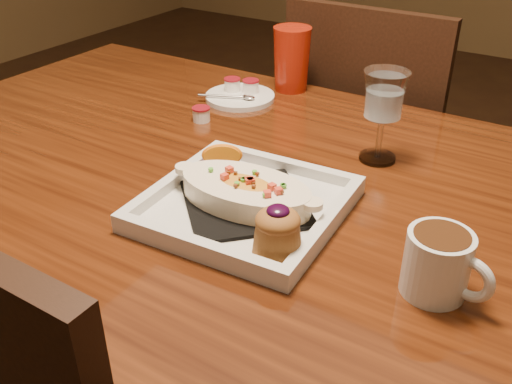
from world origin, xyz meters
The scene contains 8 objects.
table centered at (0.00, 0.00, 0.65)m, with size 1.50×0.90×0.75m.
chair_far centered at (0.00, 0.63, 0.51)m, with size 0.42×0.42×0.93m.
plate centered at (0.08, -0.10, 0.78)m, with size 0.30×0.30×0.08m.
coffee_mug centered at (0.37, -0.13, 0.80)m, with size 0.11×0.08×0.09m.
goblet centered at (0.18, 0.17, 0.86)m, with size 0.08×0.08×0.16m.
saucer centered at (-0.20, 0.29, 0.76)m, with size 0.15×0.15×0.10m.
creamer_loose centered at (-0.19, 0.14, 0.76)m, with size 0.04×0.04×0.03m.
red_tumbler centered at (-0.13, 0.40, 0.82)m, with size 0.09×0.09×0.14m, color #A31D0B.
Camera 1 is at (0.48, -0.71, 1.22)m, focal length 40.00 mm.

